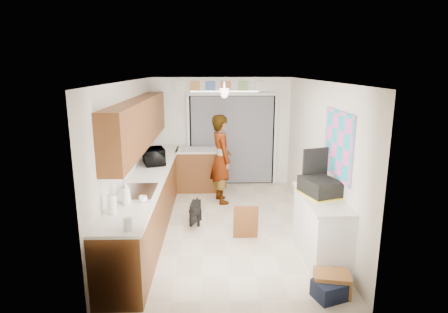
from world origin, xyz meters
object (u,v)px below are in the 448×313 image
object	(u,v)px
microwave	(154,156)
soap_bottle	(126,193)
cup	(143,199)
paper_towel_roll	(112,204)
cardboard_box	(332,283)
man	(221,159)
dog	(195,212)
suitcase	(320,187)
navy_crate	(329,290)

from	to	relation	value
microwave	soap_bottle	world-z (taller)	soap_bottle
cup	paper_towel_roll	world-z (taller)	paper_towel_roll
cardboard_box	man	xyz separation A→B (m)	(-1.28, 3.29, 0.77)
paper_towel_roll	dog	xyz separation A→B (m)	(0.94, 1.84, -0.85)
man	dog	bearing A→B (deg)	140.84
cardboard_box	dog	distance (m)	2.81
suitcase	navy_crate	size ratio (longest dim) A/B	1.55
microwave	man	bearing A→B (deg)	-87.02
microwave	paper_towel_roll	distance (m)	2.46
paper_towel_roll	dog	world-z (taller)	paper_towel_roll
cup	dog	size ratio (longest dim) A/B	0.21
soap_bottle	dog	xyz separation A→B (m)	(0.84, 1.51, -0.89)
soap_bottle	man	xyz separation A→B (m)	(1.32, 2.62, -0.19)
microwave	man	xyz separation A→B (m)	(1.27, 0.49, -0.18)
microwave	paper_towel_roll	bearing A→B (deg)	158.33
man	paper_towel_roll	bearing A→B (deg)	138.73
cardboard_box	dog	bearing A→B (deg)	128.98
cardboard_box	man	world-z (taller)	man
dog	cup	bearing A→B (deg)	-108.89
microwave	soap_bottle	size ratio (longest dim) A/B	1.70
microwave	suitcase	world-z (taller)	microwave
paper_towel_roll	man	world-z (taller)	man
soap_bottle	navy_crate	world-z (taller)	soap_bottle
navy_crate	man	size ratio (longest dim) A/B	0.20
cup	cardboard_box	world-z (taller)	cup
cardboard_box	cup	bearing A→B (deg)	162.92
soap_bottle	paper_towel_roll	world-z (taller)	soap_bottle
microwave	suitcase	xyz separation A→B (m)	(2.62, -1.83, -0.03)
microwave	navy_crate	distance (m)	3.95
soap_bottle	paper_towel_roll	xyz separation A→B (m)	(-0.10, -0.33, -0.04)
paper_towel_roll	microwave	bearing A→B (deg)	86.56
navy_crate	man	distance (m)	3.70
soap_bottle	navy_crate	bearing A→B (deg)	-17.09
cup	suitcase	size ratio (longest dim) A/B	0.21
dog	cardboard_box	bearing A→B (deg)	-46.39
cup	paper_towel_roll	size ratio (longest dim) A/B	0.47
dog	soap_bottle	bearing A→B (deg)	-114.37
microwave	cardboard_box	size ratio (longest dim) A/B	1.25
soap_bottle	cardboard_box	bearing A→B (deg)	-14.52
paper_towel_roll	dog	distance (m)	2.23
suitcase	soap_bottle	bearing A→B (deg)	167.87
microwave	man	size ratio (longest dim) A/B	0.30
suitcase	dog	bearing A→B (deg)	128.11
suitcase	dog	distance (m)	2.36
suitcase	dog	xyz separation A→B (m)	(-1.84, 1.21, -0.85)
cup	dog	distance (m)	1.76
soap_bottle	dog	bearing A→B (deg)	61.01
man	dog	xyz separation A→B (m)	(-0.48, -1.11, -0.69)
cup	dog	bearing A→B (deg)	66.49
cup	cardboard_box	distance (m)	2.65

